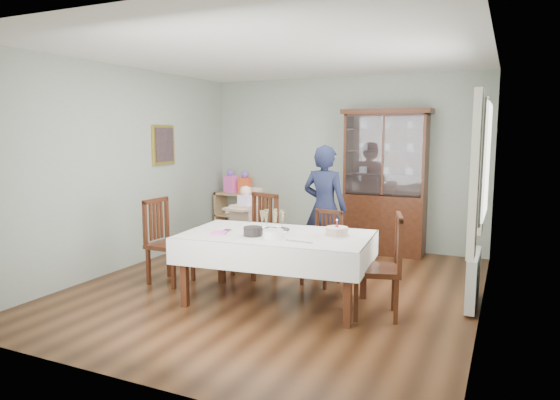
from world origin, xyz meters
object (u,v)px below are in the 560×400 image
Objects in this scene: champagne_tray at (273,225)px; chair_far_left at (255,251)px; chair_far_right at (321,262)px; gift_bag_orange at (245,183)px; dining_table at (276,268)px; chair_end_left at (169,258)px; gift_bag_pink at (231,182)px; sideboard at (241,215)px; chair_end_right at (378,286)px; china_cabinet at (385,180)px; woman at (325,208)px; birthday_cake at (337,232)px; high_chair at (246,232)px.

chair_far_left is at bearing 129.77° from champagne_tray.
gift_bag_orange is (-2.09, 1.88, 0.70)m from chair_far_right.
dining_table is 2.04× the size of chair_end_left.
gift_bag_pink reaches higher than dining_table.
chair_end_left is at bearing -81.78° from gift_bag_orange.
sideboard is 0.87× the size of chair_end_right.
champagne_tray is (-0.63, -2.61, -0.30)m from china_cabinet.
chair_far_right is 0.53× the size of woman.
gift_bag_pink is at bearing -25.54° from woman.
china_cabinet reaches higher than chair_far_left.
gift_bag_orange is (-2.51, 2.60, 0.16)m from birthday_cake.
gift_bag_pink is at bearing 128.32° from champagne_tray.
dining_table is at bearing -91.91° from chair_end_left.
chair_end_left is at bearing 176.09° from dining_table.
woman reaches higher than high_chair.
gift_bag_orange reaches higher than chair_end_left.
chair_far_left is at bearing 43.75° from woman.
chair_end_left is at bearing -94.68° from high_chair.
woman is at bearing 114.76° from birthday_cake.
china_cabinet is 2.41m from gift_bag_orange.
high_chair is at bearing 128.92° from champagne_tray.
gift_bag_orange is (-0.38, 2.62, 0.66)m from chair_end_left.
sideboard is 2.68m from chair_end_left.
dining_table is 2.87m from china_cabinet.
woman is 4.19× the size of gift_bag_pink.
chair_end_right is 4.26m from gift_bag_pink.
chair_far_right is 0.97m from champagne_tray.
chair_end_right is at bearing -8.17° from birthday_cake.
gift_bag_pink is (-2.80, 2.60, 0.17)m from birthday_cake.
china_cabinet reaches higher than gift_bag_orange.
chair_end_right is 2.60× the size of gift_bag_pink.
chair_far_right is at bearing 17.58° from chair_far_left.
gift_bag_pink is at bearing 179.97° from china_cabinet.
chair_end_right is 3.85× the size of birthday_cake.
chair_far_right is at bearing 111.79° from woman.
chair_far_right is at bearing -64.65° from chair_end_left.
dining_table is at bearing -51.56° from gift_bag_pink.
birthday_cake is (1.34, -0.72, 0.50)m from chair_far_left.
china_cabinet is at bearing -106.37° from woman.
sideboard is 1.01× the size of chair_far_right.
woman is (1.53, 1.33, 0.53)m from chair_end_left.
china_cabinet is 8.07× the size of birthday_cake.
gift_bag_orange is (-1.78, 2.61, 0.14)m from champagne_tray.
chair_far_left is 2.62× the size of gift_bag_pink.
gift_bag_pink reaches higher than sideboard.
high_chair is 2.88× the size of champagne_tray.
dining_table is 3.36m from gift_bag_orange.
birthday_cake is at bearing -25.14° from high_chair.
birthday_cake is (0.73, 0.01, -0.02)m from champagne_tray.
high_chair is 2.89× the size of gift_bag_orange.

